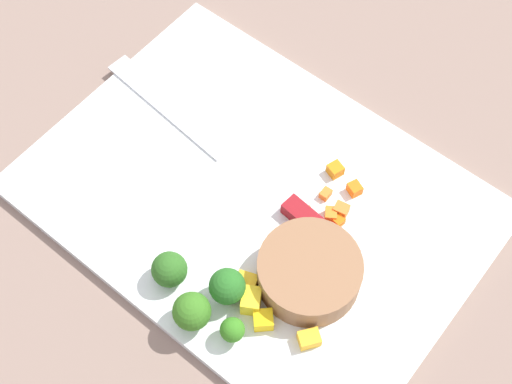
{
  "coord_description": "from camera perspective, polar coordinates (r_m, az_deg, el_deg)",
  "views": [
    {
      "loc": [
        0.24,
        -0.3,
        0.7
      ],
      "look_at": [
        0.0,
        0.0,
        0.02
      ],
      "focal_mm": 50.93,
      "sensor_mm": 36.0,
      "label": 1
    }
  ],
  "objects": [
    {
      "name": "carrot_dice_3",
      "position": [
        0.78,
        5.9,
        -1.77
      ],
      "size": [
        0.02,
        0.02,
        0.01
      ],
      "primitive_type": "cube",
      "rotation": [
        0.0,
        0.0,
        0.58
      ],
      "color": "orange",
      "rests_on": "cutting_board"
    },
    {
      "name": "broccoli_floret_1",
      "position": [
        0.71,
        -5.06,
        -9.34
      ],
      "size": [
        0.04,
        0.04,
        0.04
      ],
      "color": "#90C06C",
      "rests_on": "cutting_board"
    },
    {
      "name": "cutting_board",
      "position": [
        0.79,
        0.0,
        -0.57
      ],
      "size": [
        0.48,
        0.35,
        0.01
      ],
      "primitive_type": "cube",
      "color": "white",
      "rests_on": "ground_plane"
    },
    {
      "name": "carrot_dice_6",
      "position": [
        0.78,
        6.71,
        -1.42
      ],
      "size": [
        0.02,
        0.02,
        0.01
      ],
      "primitive_type": "cube",
      "rotation": [
        0.0,
        0.0,
        0.2
      ],
      "color": "orange",
      "rests_on": "cutting_board"
    },
    {
      "name": "carrot_dice_5",
      "position": [
        0.77,
        4.07,
        -2.08
      ],
      "size": [
        0.02,
        0.02,
        0.02
      ],
      "primitive_type": "cube",
      "rotation": [
        0.0,
        0.0,
        2.74
      ],
      "color": "orange",
      "rests_on": "cutting_board"
    },
    {
      "name": "broccoli_floret_0",
      "position": [
        0.73,
        -6.82,
        -6.07
      ],
      "size": [
        0.04,
        0.04,
        0.04
      ],
      "color": "#80BB60",
      "rests_on": "cutting_board"
    },
    {
      "name": "pepper_dice_2",
      "position": [
        0.72,
        4.19,
        -11.43
      ],
      "size": [
        0.03,
        0.03,
        0.01
      ],
      "primitive_type": "cube",
      "rotation": [
        0.0,
        0.0,
        2.52
      ],
      "color": "yellow",
      "rests_on": "cutting_board"
    },
    {
      "name": "broccoli_floret_2",
      "position": [
        0.72,
        -2.27,
        -7.44
      ],
      "size": [
        0.04,
        0.04,
        0.04
      ],
      "color": "#84BC65",
      "rests_on": "cutting_board"
    },
    {
      "name": "broccoli_floret_3",
      "position": [
        0.71,
        -1.87,
        -10.78
      ],
      "size": [
        0.02,
        0.02,
        0.03
      ],
      "color": "#88C35C",
      "rests_on": "cutting_board"
    },
    {
      "name": "carrot_dice_4",
      "position": [
        0.77,
        6.5,
        -2.3
      ],
      "size": [
        0.01,
        0.01,
        0.01
      ],
      "primitive_type": "cube",
      "rotation": [
        0.0,
        0.0,
        2.98
      ],
      "color": "orange",
      "rests_on": "cutting_board"
    },
    {
      "name": "pepper_dice_0",
      "position": [
        0.72,
        0.58,
        -10.02
      ],
      "size": [
        0.03,
        0.03,
        0.02
      ],
      "primitive_type": "cube",
      "rotation": [
        0.0,
        0.0,
        0.76
      ],
      "color": "yellow",
      "rests_on": "cutting_board"
    },
    {
      "name": "prep_bowl",
      "position": [
        0.73,
        4.21,
        -6.28
      ],
      "size": [
        0.11,
        0.11,
        0.04
      ],
      "primitive_type": "cylinder",
      "color": "#8E6443",
      "rests_on": "cutting_board"
    },
    {
      "name": "chef_knife",
      "position": [
        0.8,
        -0.68,
        1.69
      ],
      "size": [
        0.35,
        0.06,
        0.02
      ],
      "rotation": [
        0.0,
        0.0,
        3.05
      ],
      "color": "silver",
      "rests_on": "cutting_board"
    },
    {
      "name": "pepper_dice_3",
      "position": [
        0.73,
        -0.39,
        -8.52
      ],
      "size": [
        0.03,
        0.03,
        0.02
      ],
      "primitive_type": "cube",
      "rotation": [
        0.0,
        0.0,
        0.54
      ],
      "color": "yellow",
      "rests_on": "cutting_board"
    },
    {
      "name": "ground_plane",
      "position": [
        0.8,
        0.0,
        -0.78
      ],
      "size": [
        4.0,
        4.0,
        0.0
      ],
      "primitive_type": "plane",
      "color": "gray"
    },
    {
      "name": "carrot_dice_1",
      "position": [
        0.79,
        7.75,
        0.26
      ],
      "size": [
        0.02,
        0.02,
        0.01
      ],
      "primitive_type": "cube",
      "rotation": [
        0.0,
        0.0,
        1.18
      ],
      "color": "orange",
      "rests_on": "cutting_board"
    },
    {
      "name": "carrot_dice_0",
      "position": [
        0.8,
        6.25,
        1.75
      ],
      "size": [
        0.02,
        0.02,
        0.01
      ],
      "primitive_type": "cube",
      "rotation": [
        0.0,
        0.0,
        1.25
      ],
      "color": "orange",
      "rests_on": "cutting_board"
    },
    {
      "name": "pepper_dice_1",
      "position": [
        0.74,
        -0.77,
        -7.22
      ],
      "size": [
        0.03,
        0.03,
        0.02
      ],
      "primitive_type": "cube",
      "rotation": [
        0.0,
        0.0,
        1.94
      ],
      "color": "yellow",
      "rests_on": "cutting_board"
    },
    {
      "name": "carrot_dice_2",
      "position": [
        0.79,
        5.49,
        -0.14
      ],
      "size": [
        0.01,
        0.01,
        0.01
      ],
      "primitive_type": "cube",
      "rotation": [
        0.0,
        0.0,
        1.6
      ],
      "color": "orange",
      "rests_on": "cutting_board"
    }
  ]
}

